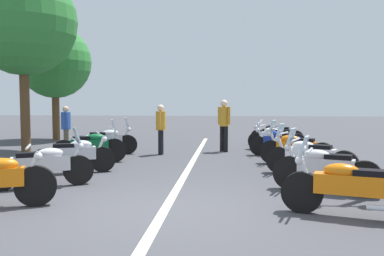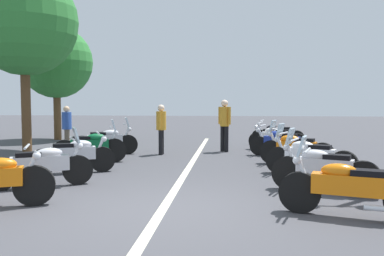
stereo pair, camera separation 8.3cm
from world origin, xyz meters
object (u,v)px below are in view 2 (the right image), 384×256
Objects in this scene: motorcycle_right_row_3 at (295,148)px; motorcycle_left_row_2 at (74,155)px; motorcycle_right_row_4 at (281,142)px; motorcycle_right_row_5 at (277,138)px; motorcycle_right_row_0 at (349,187)px; bystander_0 at (225,121)px; motorcycle_left_row_4 at (106,140)px; motorcycle_right_row_1 at (323,168)px; bystander_1 at (67,125)px; roadside_tree_1 at (24,22)px; motorcycle_left_row_3 at (91,146)px; motorcycle_right_row_6 at (277,134)px; motorcycle_right_row_2 at (309,156)px; roadside_tree_0 at (56,63)px; bystander_2 at (161,125)px; motorcycle_left_row_1 at (42,165)px.

motorcycle_left_row_2 is at bearing 40.15° from motorcycle_right_row_3.
motorcycle_right_row_5 reaches higher than motorcycle_right_row_4.
bystander_0 is at bearing -58.26° from motorcycle_right_row_0.
motorcycle_left_row_4 is 5.59m from motorcycle_right_row_4.
motorcycle_right_row_1 is (1.65, 0.02, 0.00)m from motorcycle_right_row_0.
motorcycle_right_row_0 is 1.33× the size of bystander_1.
bystander_1 is (3.97, 1.81, 0.46)m from motorcycle_left_row_2.
motorcycle_right_row_3 is at bearing -104.77° from roadside_tree_1.
motorcycle_right_row_1 is 5.04m from motorcycle_right_row_4.
motorcycle_left_row_3 is at bearing 167.62° from bystander_0.
motorcycle_right_row_6 is at bearing -2.49° from bystander_0.
motorcycle_right_row_0 reaches higher than motorcycle_right_row_4.
motorcycle_left_row_3 reaches higher than motorcycle_right_row_4.
bystander_1 is at bearing 16.05° from motorcycle_right_row_4.
motorcycle_right_row_2 is 0.99× the size of motorcycle_right_row_6.
roadside_tree_0 reaches higher than motorcycle_right_row_1.
motorcycle_right_row_2 reaches higher than motorcycle_right_row_4.
bystander_0 reaches higher than motorcycle_right_row_4.
bystander_2 is (6.84, 4.02, 0.48)m from motorcycle_right_row_0.
bystander_0 is 0.35× the size of roadside_tree_0.
bystander_0 is at bearing -49.98° from motorcycle_right_row_1.
motorcycle_right_row_0 is 1.09× the size of motorcycle_right_row_3.
bystander_2 is at bearing -94.97° from roadside_tree_1.
roadside_tree_1 is at bearing -10.36° from motorcycle_right_row_1.
motorcycle_right_row_3 is at bearing -6.40° from motorcycle_left_row_2.
motorcycle_left_row_3 is at bearing -87.42° from bystander_1.
motorcycle_right_row_4 is 1.11× the size of bystander_0.
motorcycle_left_row_2 is 0.91× the size of motorcycle_right_row_0.
bystander_2 is 0.32× the size of roadside_tree_0.
motorcycle_left_row_4 is at bearing 63.21° from motorcycle_left_row_1.
motorcycle_right_row_4 is 1.25× the size of bystander_1.
motorcycle_left_row_3 is at bearing 62.74° from motorcycle_left_row_1.
motorcycle_left_row_1 is at bearing 68.97° from motorcycle_right_row_5.
motorcycle_right_row_4 is at bearing 13.94° from motorcycle_left_row_1.
bystander_1 is at bearing -15.08° from motorcycle_right_row_1.
motorcycle_left_row_1 reaches higher than motorcycle_right_row_6.
motorcycle_left_row_1 is 7.38m from motorcycle_right_row_4.
roadside_tree_1 is at bearing -170.44° from roadside_tree_0.
motorcycle_right_row_4 is 1.21× the size of bystander_2.
motorcycle_right_row_0 is at bearing 106.58° from motorcycle_right_row_6.
motorcycle_left_row_2 is at bearing -13.08° from motorcycle_right_row_0.
motorcycle_right_row_6 is 5.15m from bystander_2.
motorcycle_left_row_4 is 1.85m from bystander_2.
motorcycle_right_row_1 is at bearing -122.54° from roadside_tree_1.
motorcycle_right_row_1 is 1.23× the size of bystander_1.
motorcycle_left_row_2 is 0.30× the size of roadside_tree_1.
motorcycle_left_row_3 is 0.39× the size of roadside_tree_0.
motorcycle_left_row_3 is at bearing -127.42° from roadside_tree_1.
motorcycle_right_row_2 is (3.41, -0.04, -0.00)m from motorcycle_right_row_0.
motorcycle_left_row_3 is at bearing 38.67° from motorcycle_right_row_4.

